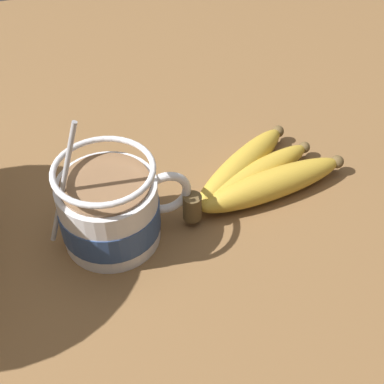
{
  "coord_description": "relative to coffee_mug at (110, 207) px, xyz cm",
  "views": [
    {
      "loc": [
        -7.12,
        -38.13,
        45.25
      ],
      "look_at": [
        4.4,
        -0.17,
        6.75
      ],
      "focal_mm": 50.0,
      "sensor_mm": 36.0,
      "label": 1
    }
  ],
  "objects": [
    {
      "name": "table",
      "position": [
        4.15,
        -0.32,
        -5.29
      ],
      "size": [
        123.72,
        123.72,
        2.53
      ],
      "color": "brown",
      "rests_on": "ground"
    },
    {
      "name": "coffee_mug",
      "position": [
        0.0,
        0.0,
        0.0
      ],
      "size": [
        14.89,
        10.21,
        15.41
      ],
      "color": "silver",
      "rests_on": "table"
    },
    {
      "name": "banana_bunch",
      "position": [
        17.08,
        2.38,
        -2.34
      ],
      "size": [
        20.39,
        13.22,
        4.02
      ],
      "color": "brown",
      "rests_on": "table"
    }
  ]
}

